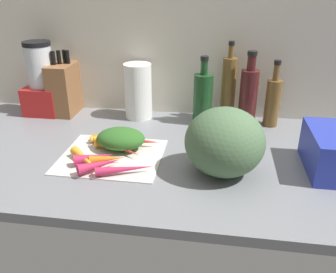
# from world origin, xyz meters

# --- Properties ---
(ground_plane) EXTENTS (1.70, 0.80, 0.03)m
(ground_plane) POSITION_xyz_m (0.00, 0.00, -0.01)
(ground_plane) COLOR slate
(wall_back) EXTENTS (1.70, 0.03, 0.60)m
(wall_back) POSITION_xyz_m (0.00, 0.39, 0.30)
(wall_back) COLOR beige
(wall_back) RESTS_ON ground_plane
(cutting_board) EXTENTS (0.33, 0.29, 0.01)m
(cutting_board) POSITION_xyz_m (-0.13, -0.07, 0.00)
(cutting_board) COLOR beige
(cutting_board) RESTS_ON ground_plane
(carrot_0) EXTENTS (0.17, 0.09, 0.03)m
(carrot_0) POSITION_xyz_m (-0.05, -0.18, 0.02)
(carrot_0) COLOR #B2264C
(carrot_0) RESTS_ON cutting_board
(carrot_1) EXTENTS (0.10, 0.08, 0.02)m
(carrot_1) POSITION_xyz_m (-0.18, 0.04, 0.02)
(carrot_1) COLOR orange
(carrot_1) RESTS_ON cutting_board
(carrot_2) EXTENTS (0.15, 0.14, 0.03)m
(carrot_2) POSITION_xyz_m (-0.19, -0.15, 0.02)
(carrot_2) COLOR orange
(carrot_2) RESTS_ON cutting_board
(carrot_3) EXTENTS (0.15, 0.11, 0.03)m
(carrot_3) POSITION_xyz_m (-0.10, -0.05, 0.02)
(carrot_3) COLOR red
(carrot_3) RESTS_ON cutting_board
(carrot_4) EXTENTS (0.11, 0.09, 0.03)m
(carrot_4) POSITION_xyz_m (-0.16, 0.01, 0.03)
(carrot_4) COLOR orange
(carrot_4) RESTS_ON cutting_board
(carrot_5) EXTENTS (0.16, 0.07, 0.02)m
(carrot_5) POSITION_xyz_m (-0.16, 0.06, 0.02)
(carrot_5) COLOR orange
(carrot_5) RESTS_ON cutting_board
(carrot_6) EXTENTS (0.11, 0.06, 0.03)m
(carrot_6) POSITION_xyz_m (-0.13, -0.12, 0.02)
(carrot_6) COLOR orange
(carrot_6) RESTS_ON cutting_board
(carrot_7) EXTENTS (0.13, 0.09, 0.03)m
(carrot_7) POSITION_xyz_m (-0.17, -0.13, 0.03)
(carrot_7) COLOR #B2264C
(carrot_7) RESTS_ON cutting_board
(carrot_8) EXTENTS (0.13, 0.11, 0.03)m
(carrot_8) POSITION_xyz_m (-0.14, -0.17, 0.03)
(carrot_8) COLOR #B2264C
(carrot_8) RESTS_ON cutting_board
(carrot_9) EXTENTS (0.15, 0.03, 0.03)m
(carrot_9) POSITION_xyz_m (-0.06, 0.01, 0.02)
(carrot_9) COLOR red
(carrot_9) RESTS_ON cutting_board
(carrot_greens_pile) EXTENTS (0.16, 0.13, 0.07)m
(carrot_greens_pile) POSITION_xyz_m (-0.11, -0.01, 0.04)
(carrot_greens_pile) COLOR #2D6023
(carrot_greens_pile) RESTS_ON cutting_board
(winter_squash) EXTENTS (0.24, 0.22, 0.21)m
(winter_squash) POSITION_xyz_m (0.23, -0.12, 0.10)
(winter_squash) COLOR #4C6B47
(winter_squash) RESTS_ON ground_plane
(knife_block) EXTENTS (0.09, 0.16, 0.27)m
(knife_block) POSITION_xyz_m (-0.44, 0.30, 0.11)
(knife_block) COLOR brown
(knife_block) RESTS_ON ground_plane
(blender_appliance) EXTENTS (0.15, 0.15, 0.30)m
(blender_appliance) POSITION_xyz_m (-0.53, 0.29, 0.13)
(blender_appliance) COLOR red
(blender_appliance) RESTS_ON ground_plane
(paper_towel_roll) EXTENTS (0.11, 0.11, 0.23)m
(paper_towel_roll) POSITION_xyz_m (-0.12, 0.30, 0.11)
(paper_towel_roll) COLOR white
(paper_towel_roll) RESTS_ON ground_plane
(bottle_0) EXTENTS (0.08, 0.08, 0.27)m
(bottle_0) POSITION_xyz_m (0.15, 0.27, 0.11)
(bottle_0) COLOR #19421E
(bottle_0) RESTS_ON ground_plane
(bottle_1) EXTENTS (0.06, 0.06, 0.32)m
(bottle_1) POSITION_xyz_m (0.25, 0.32, 0.13)
(bottle_1) COLOR brown
(bottle_1) RESTS_ON ground_plane
(bottle_2) EXTENTS (0.07, 0.07, 0.29)m
(bottle_2) POSITION_xyz_m (0.32, 0.28, 0.12)
(bottle_2) COLOR #471919
(bottle_2) RESTS_ON ground_plane
(bottle_3) EXTENTS (0.06, 0.06, 0.26)m
(bottle_3) POSITION_xyz_m (0.42, 0.29, 0.10)
(bottle_3) COLOR brown
(bottle_3) RESTS_ON ground_plane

